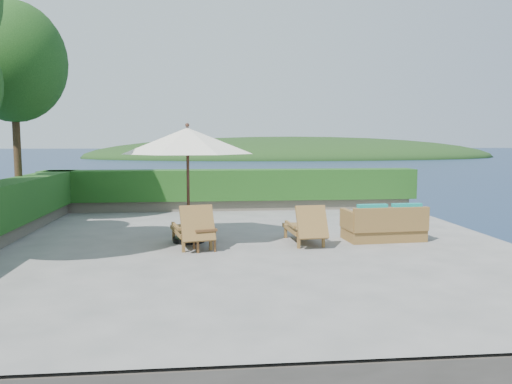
{
  "coord_description": "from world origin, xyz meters",
  "views": [
    {
      "loc": [
        -0.86,
        -10.98,
        2.34
      ],
      "look_at": [
        0.3,
        0.8,
        1.1
      ],
      "focal_mm": 35.0,
      "sensor_mm": 36.0,
      "label": 1
    }
  ],
  "objects": [
    {
      "name": "offshore_island",
      "position": [
        25.0,
        140.0,
        -3.0
      ],
      "size": [
        126.0,
        57.6,
        12.6
      ],
      "primitive_type": "ellipsoid",
      "color": "black",
      "rests_on": "ocean"
    },
    {
      "name": "side_table",
      "position": [
        -0.93,
        -0.54,
        0.41
      ],
      "size": [
        0.56,
        0.56,
        0.49
      ],
      "rotation": [
        0.0,
        0.0,
        0.24
      ],
      "color": "brown",
      "rests_on": "ground"
    },
    {
      "name": "tree_far",
      "position": [
        -6.0,
        3.2,
        4.4
      ],
      "size": [
        2.8,
        2.8,
        6.03
      ],
      "color": "#47321B",
      "rests_on": "ground"
    },
    {
      "name": "patio_umbrella",
      "position": [
        -1.29,
        0.41,
        2.3
      ],
      "size": [
        3.88,
        3.88,
        2.72
      ],
      "rotation": [
        0.0,
        0.0,
        -0.34
      ],
      "color": "black",
      "rests_on": "ground"
    },
    {
      "name": "planter_wall_far",
      "position": [
        0.0,
        5.6,
        0.18
      ],
      "size": [
        12.0,
        0.6,
        0.36
      ],
      "primitive_type": "cube",
      "color": "slate",
      "rests_on": "ground"
    },
    {
      "name": "foundation",
      "position": [
        0.0,
        0.0,
        -1.55
      ],
      "size": [
        12.0,
        12.0,
        3.0
      ],
      "primitive_type": "cube",
      "color": "#584F46",
      "rests_on": "ocean"
    },
    {
      "name": "lounge_right",
      "position": [
        1.34,
        -0.06,
        0.39
      ],
      "size": [
        0.8,
        1.65,
        0.93
      ],
      "rotation": [
        0.0,
        0.0,
        0.08
      ],
      "color": "olive",
      "rests_on": "ground"
    },
    {
      "name": "wicker_loveseat",
      "position": [
        3.25,
        0.15,
        0.35
      ],
      "size": [
        1.89,
        1.06,
        0.89
      ],
      "rotation": [
        0.0,
        0.0,
        0.07
      ],
      "color": "olive",
      "rests_on": "ground"
    },
    {
      "name": "ocean",
      "position": [
        0.0,
        0.0,
        -3.0
      ],
      "size": [
        600.0,
        600.0,
        0.0
      ],
      "primitive_type": "plane",
      "color": "#142340",
      "rests_on": "ground"
    },
    {
      "name": "ground",
      "position": [
        0.0,
        0.0,
        0.0
      ],
      "size": [
        12.0,
        12.0,
        0.0
      ],
      "primitive_type": "plane",
      "color": "gray",
      "rests_on": "ground"
    },
    {
      "name": "lounge_left",
      "position": [
        -1.19,
        -0.13,
        0.41
      ],
      "size": [
        1.05,
        1.8,
        0.98
      ],
      "rotation": [
        0.0,
        0.0,
        0.22
      ],
      "color": "olive",
      "rests_on": "ground"
    },
    {
      "name": "hedge_far",
      "position": [
        0.0,
        5.6,
        0.85
      ],
      "size": [
        12.4,
        0.9,
        1.0
      ],
      "primitive_type": "cube",
      "color": "#1B4413",
      "rests_on": "planter_wall_far"
    }
  ]
}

